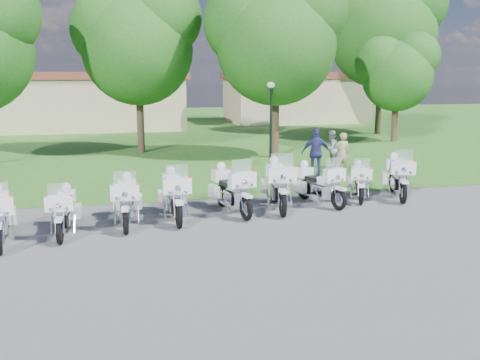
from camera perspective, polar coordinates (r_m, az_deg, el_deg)
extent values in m
plane|color=#515155|center=(14.55, 2.87, -4.49)|extent=(100.00, 100.00, 0.00)
cube|color=#275E1D|center=(40.83, -7.63, 5.56)|extent=(100.00, 48.00, 0.01)
torus|color=black|center=(14.60, -24.23, -4.07)|extent=(0.24, 0.69, 0.67)
sphere|color=red|center=(12.89, -23.24, -1.73)|extent=(0.09, 0.09, 0.09)
cube|color=white|center=(14.41, -23.10, -3.47)|extent=(0.27, 0.55, 0.36)
torus|color=black|center=(13.26, -18.67, -5.31)|extent=(0.14, 0.61, 0.60)
torus|color=black|center=(14.72, -17.88, -3.65)|extent=(0.14, 0.61, 0.60)
cube|color=white|center=(13.16, -18.76, -4.02)|extent=(0.18, 0.40, 0.06)
cube|color=white|center=(13.29, -18.72, -2.38)|extent=(0.65, 0.24, 0.36)
cube|color=silver|center=(13.28, -18.78, -1.01)|extent=(0.51, 0.13, 0.34)
sphere|color=red|center=(13.17, -17.56, -1.68)|extent=(0.08, 0.08, 0.08)
sphere|color=#1426E5|center=(13.25, -20.03, -1.76)|extent=(0.08, 0.08, 0.08)
cube|color=silver|center=(13.97, -18.27, -3.99)|extent=(0.33, 0.51, 0.31)
cube|color=white|center=(13.69, -18.47, -2.95)|extent=(0.31, 0.48, 0.20)
cube|color=black|center=(14.16, -18.21, -2.55)|extent=(0.33, 0.57, 0.11)
cube|color=white|center=(14.52, -16.93, -3.17)|extent=(0.18, 0.47, 0.32)
cube|color=white|center=(14.59, -19.03, -3.23)|extent=(0.18, 0.47, 0.32)
cube|color=white|center=(14.62, -17.99, -1.61)|extent=(0.45, 0.38, 0.29)
sphere|color=white|center=(14.57, -18.05, -0.71)|extent=(0.23, 0.23, 0.23)
torus|color=black|center=(13.61, -12.09, -4.40)|extent=(0.17, 0.67, 0.66)
torus|color=black|center=(15.23, -11.84, -2.73)|extent=(0.17, 0.67, 0.66)
cube|color=white|center=(13.51, -12.15, -3.01)|extent=(0.20, 0.44, 0.07)
cube|color=white|center=(13.66, -12.17, -1.28)|extent=(0.72, 0.28, 0.39)
cube|color=silver|center=(13.65, -12.22, 0.19)|extent=(0.56, 0.15, 0.37)
sphere|color=red|center=(13.56, -10.88, -0.52)|extent=(0.09, 0.09, 0.09)
sphere|color=#1426E5|center=(13.59, -13.54, -0.60)|extent=(0.09, 0.09, 0.09)
cube|color=silver|center=(14.41, -11.97, -3.04)|extent=(0.37, 0.57, 0.34)
cube|color=white|center=(14.10, -12.06, -1.92)|extent=(0.35, 0.53, 0.22)
cube|color=black|center=(14.63, -11.98, -1.53)|extent=(0.37, 0.63, 0.12)
cube|color=white|center=(15.04, -10.76, -2.21)|extent=(0.21, 0.52, 0.35)
cube|color=white|center=(15.07, -13.01, -2.28)|extent=(0.21, 0.52, 0.35)
cube|color=white|center=(15.14, -11.92, -0.56)|extent=(0.50, 0.42, 0.32)
sphere|color=white|center=(15.09, -11.96, 0.39)|extent=(0.26, 0.26, 0.26)
torus|color=black|center=(13.92, -6.54, -3.82)|extent=(0.14, 0.69, 0.69)
torus|color=black|center=(15.61, -7.31, -2.19)|extent=(0.14, 0.69, 0.69)
cube|color=white|center=(13.81, -6.57, -2.39)|extent=(0.19, 0.45, 0.07)
cube|color=white|center=(13.98, -6.73, -0.63)|extent=(0.74, 0.25, 0.41)
cube|color=silver|center=(13.97, -6.79, 0.86)|extent=(0.58, 0.13, 0.39)
sphere|color=red|center=(13.92, -5.37, 0.17)|extent=(0.09, 0.09, 0.09)
sphere|color=#1426E5|center=(13.85, -8.07, 0.05)|extent=(0.09, 0.09, 0.09)
cube|color=silver|center=(14.75, -6.97, -2.47)|extent=(0.35, 0.58, 0.35)
cube|color=white|center=(14.43, -6.89, -1.31)|extent=(0.33, 0.54, 0.23)
cube|color=black|center=(14.98, -7.13, -0.94)|extent=(0.35, 0.64, 0.12)
cube|color=white|center=(15.45, -6.13, -1.63)|extent=(0.19, 0.54, 0.37)
cube|color=white|center=(15.39, -8.41, -1.74)|extent=(0.19, 0.54, 0.37)
cube|color=white|center=(15.51, -7.38, 0.02)|extent=(0.50, 0.41, 0.33)
sphere|color=white|center=(15.46, -7.41, 0.99)|extent=(0.27, 0.27, 0.27)
torus|color=black|center=(14.57, 0.64, -3.05)|extent=(0.26, 0.71, 0.70)
torus|color=black|center=(16.15, -1.97, -1.64)|extent=(0.26, 0.71, 0.70)
cube|color=white|center=(14.47, 0.68, -1.67)|extent=(0.27, 0.48, 0.07)
cube|color=white|center=(14.62, 0.26, 0.00)|extent=(0.78, 0.39, 0.42)
cube|color=silver|center=(14.61, 0.16, 1.44)|extent=(0.59, 0.23, 0.39)
sphere|color=red|center=(14.67, 1.54, 0.82)|extent=(0.09, 0.09, 0.09)
sphere|color=#1426E5|center=(14.40, -0.85, 0.62)|extent=(0.09, 0.09, 0.09)
cube|color=silver|center=(15.35, -0.76, -1.84)|extent=(0.46, 0.64, 0.35)
cube|color=white|center=(15.05, -0.39, -0.69)|extent=(0.43, 0.59, 0.23)
cube|color=black|center=(15.55, -1.22, -0.38)|extent=(0.47, 0.70, 0.12)
cube|color=white|center=(16.09, -0.73, -1.04)|extent=(0.28, 0.57, 0.37)
cube|color=white|center=(15.86, -2.80, -1.23)|extent=(0.28, 0.57, 0.37)
cube|color=white|center=(16.05, -2.02, 0.51)|extent=(0.57, 0.50, 0.33)
sphere|color=white|center=(16.01, -2.03, 1.46)|extent=(0.27, 0.27, 0.27)
torus|color=black|center=(14.96, 4.60, -2.62)|extent=(0.26, 0.76, 0.74)
torus|color=black|center=(16.78, 3.62, -1.09)|extent=(0.26, 0.76, 0.74)
cube|color=white|center=(14.85, 4.63, -1.18)|extent=(0.27, 0.51, 0.08)
cube|color=white|center=(15.04, 4.50, 0.57)|extent=(0.83, 0.39, 0.44)
cube|color=silver|center=(15.04, 4.48, 2.07)|extent=(0.63, 0.23, 0.42)
sphere|color=red|center=(14.99, 5.89, 1.33)|extent=(0.10, 0.10, 0.10)
sphere|color=#1426E5|center=(14.89, 3.20, 1.30)|extent=(0.10, 0.10, 0.10)
cube|color=silver|center=(15.86, 4.08, -1.32)|extent=(0.47, 0.67, 0.38)
cube|color=white|center=(15.52, 4.24, -0.14)|extent=(0.44, 0.62, 0.24)
cube|color=black|center=(16.11, 3.93, 0.20)|extent=(0.48, 0.74, 0.13)
cube|color=white|center=(16.62, 4.84, -0.56)|extent=(0.29, 0.60, 0.40)
cube|color=white|center=(16.53, 2.57, -0.59)|extent=(0.29, 0.60, 0.40)
cube|color=white|center=(16.68, 3.64, 1.13)|extent=(0.59, 0.52, 0.35)
sphere|color=white|center=(16.64, 3.65, 2.11)|extent=(0.29, 0.29, 0.29)
torus|color=black|center=(15.96, 10.48, -2.07)|extent=(0.32, 0.65, 0.65)
torus|color=black|center=(17.19, 6.86, -1.01)|extent=(0.32, 0.65, 0.65)
cube|color=white|center=(15.88, 10.57, -0.90)|extent=(0.30, 0.46, 0.07)
cube|color=white|center=(15.98, 10.04, 0.51)|extent=(0.73, 0.43, 0.39)
cube|color=silver|center=(15.97, 9.94, 1.73)|extent=(0.55, 0.28, 0.36)
sphere|color=red|center=(16.11, 11.02, 1.22)|extent=(0.09, 0.09, 0.09)
sphere|color=#1426E5|center=(15.71, 9.35, 1.03)|extent=(0.09, 0.09, 0.09)
cube|color=silver|center=(16.56, 8.57, -1.12)|extent=(0.48, 0.61, 0.33)
cube|color=white|center=(16.32, 9.12, -0.11)|extent=(0.45, 0.57, 0.21)
cube|color=black|center=(16.71, 7.97, 0.13)|extent=(0.50, 0.67, 0.12)
cube|color=white|center=(17.22, 7.93, -0.46)|extent=(0.32, 0.53, 0.35)
cube|color=white|center=(16.87, 6.40, -0.67)|extent=(0.32, 0.53, 0.35)
cube|color=white|center=(17.10, 6.85, 0.87)|extent=(0.56, 0.51, 0.31)
sphere|color=white|center=(17.06, 6.87, 1.70)|extent=(0.25, 0.25, 0.25)
torus|color=black|center=(16.76, 12.79, -1.62)|extent=(0.32, 0.59, 0.59)
torus|color=black|center=(18.23, 12.39, -0.58)|extent=(0.32, 0.59, 0.59)
cube|color=white|center=(16.68, 12.85, -0.60)|extent=(0.29, 0.42, 0.06)
cube|color=white|center=(16.83, 12.83, 0.65)|extent=(0.67, 0.42, 0.35)
cube|color=silver|center=(16.83, 12.86, 1.72)|extent=(0.50, 0.28, 0.33)
sphere|color=red|center=(16.78, 13.83, 1.15)|extent=(0.08, 0.08, 0.08)
sphere|color=#1426E5|center=(16.73, 11.90, 1.21)|extent=(0.08, 0.08, 0.08)
cube|color=silver|center=(17.49, 12.59, -0.73)|extent=(0.46, 0.57, 0.30)
cube|color=white|center=(17.22, 12.70, 0.14)|extent=(0.43, 0.53, 0.19)
cube|color=black|center=(17.69, 12.56, 0.37)|extent=(0.48, 0.62, 0.11)
cube|color=white|center=(18.09, 13.28, -0.22)|extent=(0.31, 0.49, 0.32)
cube|color=white|center=(18.05, 11.60, -0.18)|extent=(0.31, 0.49, 0.32)
cube|color=white|center=(18.16, 12.45, 1.05)|extent=(0.52, 0.48, 0.28)
sphere|color=white|center=(18.12, 12.48, 1.76)|extent=(0.23, 0.23, 0.23)
torus|color=black|center=(17.21, 17.01, -1.33)|extent=(0.35, 0.70, 0.70)
torus|color=black|center=(18.91, 15.95, -0.18)|extent=(0.35, 0.70, 0.70)
cube|color=white|center=(17.12, 17.09, -0.16)|extent=(0.32, 0.49, 0.07)
cube|color=white|center=(17.30, 16.99, 1.26)|extent=(0.79, 0.47, 0.42)
cube|color=silver|center=(17.30, 17.02, 2.48)|extent=(0.59, 0.30, 0.39)
sphere|color=red|center=(17.28, 18.15, 1.85)|extent=(0.09, 0.09, 0.09)
sphere|color=#1426E5|center=(17.14, 15.98, 1.90)|extent=(0.09, 0.09, 0.09)
cube|color=silver|center=(18.05, 16.46, -0.33)|extent=(0.52, 0.66, 0.35)
cube|color=white|center=(17.74, 16.68, 0.67)|extent=(0.49, 0.62, 0.23)
cube|color=black|center=(18.29, 16.34, 0.92)|extent=(0.54, 0.72, 0.12)
cube|color=white|center=(18.78, 17.00, 0.24)|extent=(0.35, 0.57, 0.37)
cube|color=white|center=(18.67, 15.13, 0.28)|extent=(0.35, 0.57, 0.37)
cube|color=white|center=(18.83, 16.04, 1.67)|extent=(0.61, 0.55, 0.33)
sphere|color=white|center=(18.79, 16.08, 2.48)|extent=(0.27, 0.27, 0.27)
cylinder|color=black|center=(23.76, 3.31, 5.80)|extent=(0.12, 0.12, 3.41)
sphere|color=white|center=(23.66, 3.36, 10.28)|extent=(0.44, 0.44, 0.44)
cylinder|color=#38281C|center=(27.69, -10.59, 6.75)|extent=(0.36, 0.36, 3.76)
sphere|color=#1C5919|center=(27.64, -10.84, 13.47)|extent=(5.47, 5.47, 5.47)
sphere|color=#1C5919|center=(28.10, -13.48, 15.42)|extent=(4.10, 4.10, 4.10)
sphere|color=#1C5919|center=(27.50, -8.14, 16.78)|extent=(3.76, 3.76, 3.76)
cylinder|color=#38281C|center=(25.75, 3.78, 6.71)|extent=(0.36, 0.36, 3.86)
sphere|color=#1C5919|center=(25.71, 3.88, 14.15)|extent=(5.62, 5.62, 5.62)
sphere|color=#1C5919|center=(25.89, 0.90, 16.49)|extent=(4.22, 4.22, 4.22)
sphere|color=#1C5919|center=(25.93, 7.08, 17.57)|extent=(3.86, 3.86, 3.86)
cylinder|color=#38281C|center=(33.15, 16.18, 6.38)|extent=(0.36, 0.36, 2.81)
sphere|color=#1C5919|center=(33.06, 16.41, 10.57)|extent=(4.09, 4.09, 4.09)
sphere|color=#1C5919|center=(32.92, 14.82, 11.99)|extent=(3.07, 3.07, 3.07)
sphere|color=#1C5919|center=(33.33, 18.21, 12.45)|extent=(2.81, 2.81, 2.81)
cylinder|color=#38281C|center=(37.15, 14.60, 8.43)|extent=(0.36, 0.36, 4.76)
sphere|color=#1C5919|center=(37.21, 14.92, 14.76)|extent=(6.92, 6.92, 6.92)
sphere|color=#1C5919|center=(37.13, 12.46, 16.89)|extent=(5.19, 5.19, 5.19)
sphere|color=#1C5919|center=(37.79, 17.68, 17.52)|extent=(4.76, 4.76, 4.76)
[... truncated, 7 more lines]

